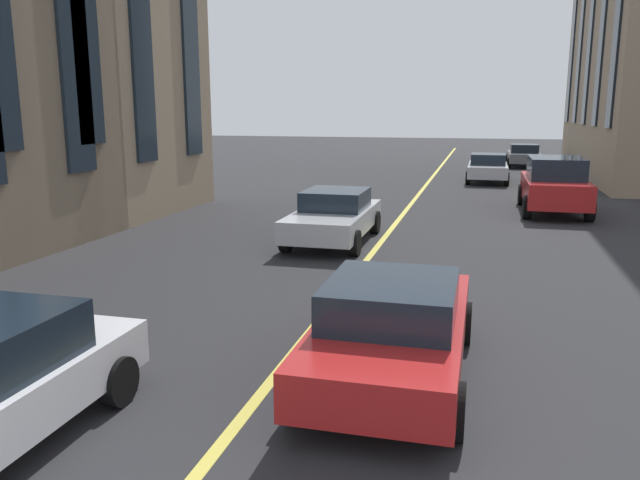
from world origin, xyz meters
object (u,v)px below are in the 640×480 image
(car_red_oncoming, at_px, (555,184))
(car_silver_parked_b, at_px, (334,216))
(car_silver_far, at_px, (488,167))
(car_grey_trailing, at_px, (524,155))
(car_red_near, at_px, (393,327))

(car_red_oncoming, xyz_separation_m, car_silver_parked_b, (-6.54, 6.12, -0.27))
(car_silver_parked_b, height_order, car_silver_far, same)
(car_red_oncoming, relative_size, car_grey_trailing, 1.07)
(car_red_oncoming, height_order, car_grey_trailing, car_red_oncoming)
(car_red_oncoming, distance_m, car_silver_far, 9.19)
(car_silver_parked_b, xyz_separation_m, car_grey_trailing, (24.61, -6.12, 0.00))
(car_silver_far, bearing_deg, car_silver_parked_b, 165.64)
(car_silver_far, bearing_deg, car_red_oncoming, -166.41)
(car_silver_parked_b, bearing_deg, car_grey_trailing, -13.97)
(car_silver_parked_b, distance_m, car_red_near, 8.64)
(car_silver_parked_b, bearing_deg, car_red_near, -161.66)
(car_silver_far, xyz_separation_m, car_grey_trailing, (9.13, -2.16, 0.00))
(car_red_near, bearing_deg, car_silver_parked_b, 18.34)
(car_red_oncoming, bearing_deg, car_silver_parked_b, 136.91)
(car_red_oncoming, xyz_separation_m, car_silver_far, (8.93, 2.16, -0.27))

